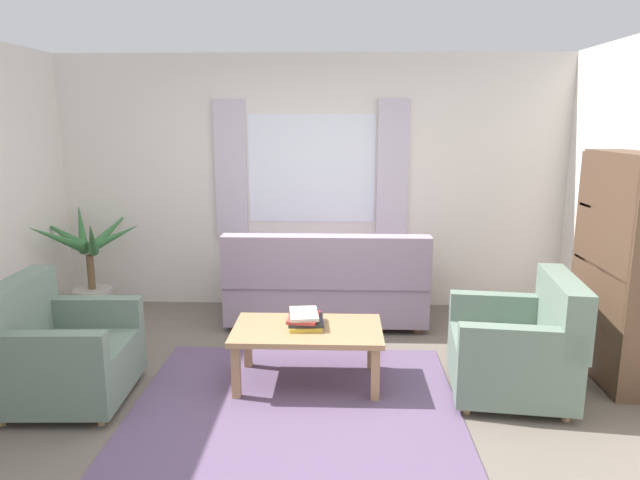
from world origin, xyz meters
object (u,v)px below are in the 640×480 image
at_px(potted_plant, 90,269).
at_px(book_stack_on_table, 305,319).
at_px(couch, 326,286).
at_px(bookshelf, 613,280).
at_px(armchair_left, 60,353).
at_px(armchair_right, 519,348).
at_px(coffee_table, 307,335).

bearing_deg(potted_plant, book_stack_on_table, -31.83).
height_order(couch, bookshelf, bookshelf).
bearing_deg(couch, potted_plant, -3.10).
relative_size(armchair_left, armchair_right, 0.95).
relative_size(armchair_right, coffee_table, 0.84).
height_order(coffee_table, potted_plant, potted_plant).
relative_size(coffee_table, potted_plant, 0.95).
relative_size(potted_plant, bookshelf, 0.67).
height_order(armchair_right, book_stack_on_table, armchair_right).
bearing_deg(armchair_left, couch, -50.49).
relative_size(book_stack_on_table, bookshelf, 0.20).
relative_size(armchair_right, potted_plant, 0.80).
xyz_separation_m(couch, book_stack_on_table, (-0.13, -1.26, 0.12)).
xyz_separation_m(armchair_left, armchair_right, (3.23, 0.20, 0.00)).
height_order(book_stack_on_table, bookshelf, bookshelf).
height_order(couch, book_stack_on_table, couch).
relative_size(couch, bookshelf, 1.10).
bearing_deg(armchair_left, armchair_right, -88.80).
distance_m(couch, potted_plant, 2.38).
bearing_deg(coffee_table, bookshelf, 5.34).
height_order(armchair_right, bookshelf, bookshelf).
bearing_deg(bookshelf, coffee_table, 95.34).
height_order(potted_plant, bookshelf, bookshelf).
bearing_deg(couch, book_stack_on_table, 84.11).
xyz_separation_m(armchair_left, book_stack_on_table, (1.69, 0.37, 0.13)).
relative_size(couch, coffee_table, 1.73).
height_order(armchair_left, coffee_table, armchair_left).
relative_size(armchair_left, book_stack_on_table, 2.61).
bearing_deg(armchair_left, coffee_table, -81.72).
distance_m(coffee_table, book_stack_on_table, 0.12).
xyz_separation_m(couch, bookshelf, (2.18, -1.09, 0.40)).
xyz_separation_m(armchair_left, bookshelf, (3.99, 0.54, 0.42)).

